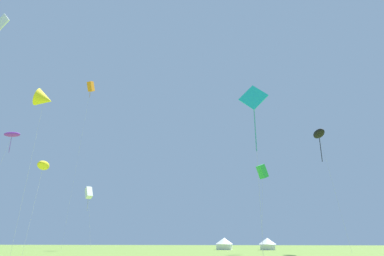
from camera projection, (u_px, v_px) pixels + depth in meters
kite_white_box at (89, 193)px, 65.66m from camera, size 2.97×2.11×11.81m
kite_green_box at (262, 172)px, 47.80m from camera, size 1.76×2.41×11.98m
kite_yellow_delta at (44, 99)px, 34.74m from camera, size 2.52×3.35×16.48m
kite_orange_box at (91, 87)px, 68.39m from camera, size 2.60×1.74×32.40m
kite_cyan_diamond at (254, 101)px, 29.92m from camera, size 2.66×2.58×14.96m
kite_purple_parafoil at (12, 135)px, 48.14m from camera, size 3.50×2.42×16.47m
kite_yellow_parafoil at (43, 166)px, 35.16m from camera, size 2.50×3.94×9.54m
kite_black_parafoil at (319, 134)px, 50.58m from camera, size 3.28×3.96×17.58m
festival_tent_left at (224, 243)px, 70.54m from camera, size 3.71×3.71×2.41m
festival_tent_center at (267, 243)px, 68.70m from camera, size 3.61×3.61×2.34m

